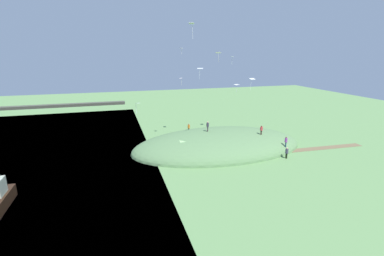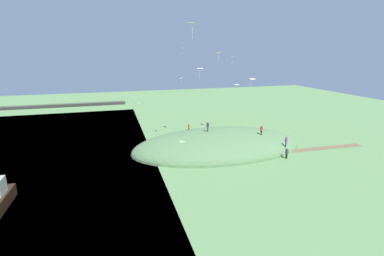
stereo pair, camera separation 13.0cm
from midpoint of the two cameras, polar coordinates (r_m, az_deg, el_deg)
ground_plane at (r=45.55m, az=-1.27°, el=-5.31°), size 160.00×160.00×0.00m
grass_hill at (r=48.68m, az=5.40°, el=-3.99°), size 30.32×17.01×5.93m
dirt_path at (r=53.52m, az=25.92°, el=-3.70°), size 14.18×2.14×0.04m
bridge_deck_far at (r=77.87m, az=-30.59°, el=3.76°), size 44.94×1.80×0.70m
person_on_hilltop at (r=47.16m, az=3.20°, el=0.58°), size 0.60×0.60×1.79m
person_with_child at (r=48.31m, az=14.14°, el=-0.21°), size 0.57×0.57×1.62m
person_walking_path at (r=45.58m, az=19.01°, el=-4.66°), size 0.60×0.60×1.81m
person_near_shore at (r=54.42m, az=-0.74°, el=0.24°), size 0.55×0.55×1.77m
person_watching_kites at (r=47.57m, az=18.88°, el=-2.49°), size 0.54×0.54×1.76m
kite_0 at (r=38.99m, az=-0.17°, el=20.63°), size 0.85×0.74×2.13m
kite_1 at (r=53.77m, az=9.16°, el=8.84°), size 1.25×1.07×1.46m
kite_2 at (r=50.20m, az=12.30°, el=9.80°), size 1.09×0.83×2.20m
kite_3 at (r=42.04m, az=5.39°, el=15.19°), size 0.92×0.83×1.45m
kite_4 at (r=54.43m, az=-2.40°, el=10.22°), size 0.71×0.91×1.43m
kite_5 at (r=40.40m, az=-11.34°, el=4.85°), size 0.76×0.70×1.68m
kite_6 at (r=45.98m, az=1.60°, el=12.16°), size 1.16×1.01×1.77m
kite_7 at (r=48.09m, az=-2.37°, el=16.19°), size 0.59×0.75×1.07m
kite_8 at (r=54.90m, az=8.26°, el=14.41°), size 0.78×0.98×1.48m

